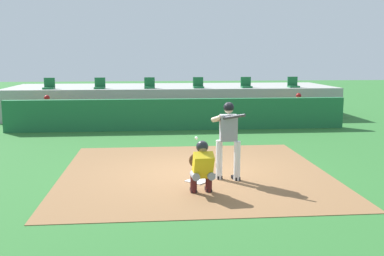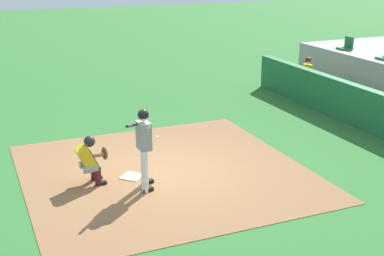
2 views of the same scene
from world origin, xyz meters
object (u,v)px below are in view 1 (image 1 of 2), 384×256
Objects in this scene: batter_at_plate at (228,136)px; stadium_seat_5 at (293,84)px; stadium_seat_1 at (100,86)px; stadium_seat_2 at (150,85)px; catcher_crouched at (202,165)px; stadium_seat_3 at (198,85)px; dugout_player_1 at (299,109)px; stadium_seat_0 at (49,86)px; dugout_player_0 at (47,111)px; home_plate at (198,181)px; stadium_seat_4 at (246,85)px.

stadium_seat_5 is at bearing 64.89° from batter_at_plate.
stadium_seat_2 is at bearing 0.00° from stadium_seat_1.
catcher_crouched is 12.38m from stadium_seat_5.
stadium_seat_5 is at bearing 0.00° from stadium_seat_3.
dugout_player_1 is 10.70m from stadium_seat_0.
stadium_seat_0 and stadium_seat_1 have the same top height.
dugout_player_1 is at bearing -27.15° from stadium_seat_3.
stadium_seat_2 reaches higher than dugout_player_0.
dugout_player_0 is at bearing -161.80° from stadium_seat_3.
stadium_seat_1 is (1.86, 2.03, 0.86)m from dugout_player_0.
catcher_crouched is 3.98× the size of stadium_seat_3.
stadium_seat_4 is at bearing 72.29° from home_plate.
dugout_player_0 is 4.59m from stadium_seat_2.
stadium_seat_5 is (5.42, 10.18, 1.51)m from home_plate.
batter_at_plate is 3.76× the size of stadium_seat_0.
stadium_seat_1 is 4.33m from stadium_seat_3.
dugout_player_0 is (-5.09, 9.05, 0.06)m from catcher_crouched.
batter_at_plate is 10.10m from stadium_seat_3.
stadium_seat_1 reaches higher than batter_at_plate.
dugout_player_0 is 2.71× the size of stadium_seat_5.
stadium_seat_2 and stadium_seat_5 have the same top height.
stadium_seat_0 is (-5.42, 10.18, 1.51)m from home_plate.
stadium_seat_1 is (2.17, 0.00, 0.00)m from stadium_seat_0.
stadium_seat_3 is (6.50, 0.00, 0.00)m from stadium_seat_0.
stadium_seat_5 is at bearing 0.00° from stadium_seat_0.
stadium_seat_0 is 1.00× the size of stadium_seat_3.
home_plate is 0.92× the size of stadium_seat_3.
stadium_seat_4 is at bearing 73.56° from catcher_crouched.
stadium_seat_3 reaches higher than home_plate.
stadium_seat_1 is at bearing 180.00° from stadium_seat_5.
dugout_player_1 is 8.59m from stadium_seat_1.
stadium_seat_5 is (8.67, 0.00, 0.00)m from stadium_seat_1.
stadium_seat_2 is 2.17m from stadium_seat_3.
catcher_crouched is at bearing -116.12° from stadium_seat_5.
stadium_seat_2 is at bearing 180.00° from stadium_seat_5.
catcher_crouched is at bearing -91.32° from home_plate.
batter_at_plate is 9.16m from dugout_player_1.
home_plate is 0.92× the size of stadium_seat_4.
home_plate is 0.34× the size of dugout_player_1.
dugout_player_0 is 8.64m from stadium_seat_4.
stadium_seat_0 is 1.00× the size of stadium_seat_1.
stadium_seat_2 reaches higher than catcher_crouched.
stadium_seat_4 reaches higher than batter_at_plate.
dugout_player_0 is 2.71× the size of stadium_seat_1.
dugout_player_1 is 2.85m from stadium_seat_4.
stadium_seat_1 reaches higher than dugout_player_1.
stadium_seat_0 and stadium_seat_3 have the same top height.
dugout_player_0 is 6.57m from stadium_seat_3.
stadium_seat_1 is at bearing 107.71° from home_plate.
stadium_seat_5 is at bearing 0.00° from stadium_seat_1.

